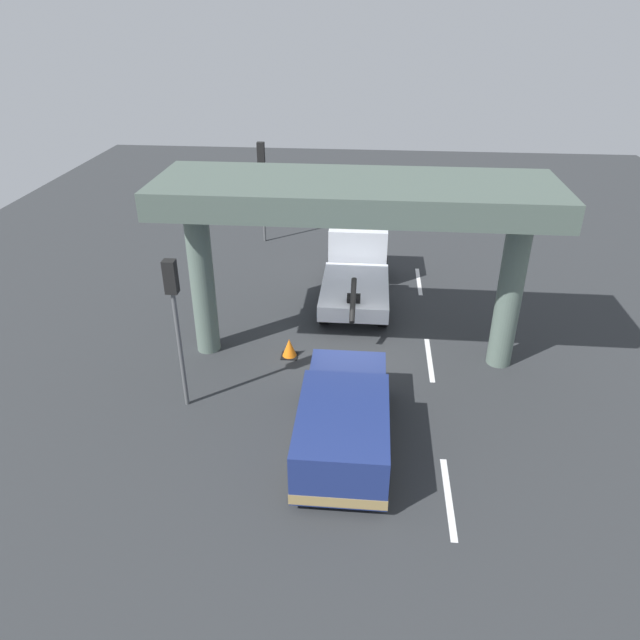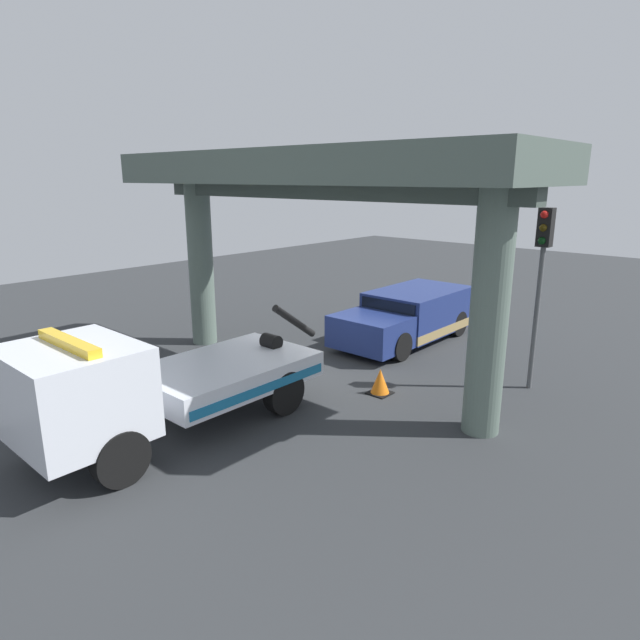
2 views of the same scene
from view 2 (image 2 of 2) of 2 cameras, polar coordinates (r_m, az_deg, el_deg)
name	(u,v)px [view 2 (image 2 of 2)]	position (r m, az deg, el deg)	size (l,w,h in m)	color
ground_plane	(315,378)	(14.46, -0.58, -6.14)	(60.00, 40.00, 0.10)	#2D3033
lane_stripe_west	(372,318)	(20.42, 5.49, 0.23)	(2.60, 0.16, 0.01)	silver
lane_stripe_mid	(251,356)	(16.17, -7.27, -3.77)	(2.60, 0.16, 0.01)	silver
lane_stripe_east	(41,422)	(13.33, -27.34, -9.54)	(2.60, 0.16, 0.01)	silver
tow_truck_white	(147,385)	(11.16, -17.72, -6.51)	(7.25, 2.42, 2.46)	silver
towed_van_green	(408,317)	(17.63, 9.26, 0.36)	(5.20, 2.22, 1.58)	navy
overpass_structure	(313,186)	(13.47, -0.77, 13.93)	(3.60, 11.42, 5.75)	#596B60
traffic_light_near	(542,260)	(13.86, 22.33, 5.88)	(0.39, 0.32, 4.44)	#515456
traffic_cone_orange	(380,382)	(13.32, 6.35, -6.51)	(0.53, 0.53, 0.63)	orange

